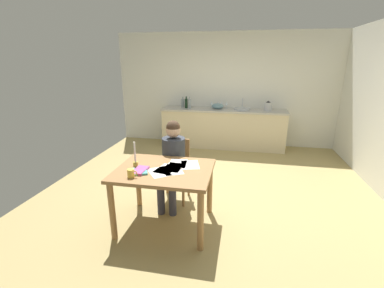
{
  "coord_description": "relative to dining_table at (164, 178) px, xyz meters",
  "views": [
    {
      "loc": [
        0.44,
        -3.82,
        1.96
      ],
      "look_at": [
        -0.23,
        -0.36,
        0.85
      ],
      "focal_mm": 24.7,
      "sensor_mm": 36.0,
      "label": 1
    }
  ],
  "objects": [
    {
      "name": "ground_plane",
      "position": [
        0.43,
        1.06,
        -0.65
      ],
      "size": [
        5.2,
        5.2,
        0.04
      ],
      "primitive_type": "cube",
      "color": "tan"
    },
    {
      "name": "wall_back",
      "position": [
        0.43,
        3.66,
        0.67
      ],
      "size": [
        5.2,
        0.12,
        2.6
      ],
      "primitive_type": "cube",
      "color": "silver",
      "rests_on": "ground"
    },
    {
      "name": "kitchen_counter",
      "position": [
        0.43,
        3.3,
        -0.18
      ],
      "size": [
        2.84,
        0.64,
        0.9
      ],
      "color": "beige",
      "rests_on": "ground"
    },
    {
      "name": "dining_table",
      "position": [
        0.0,
        0.0,
        0.0
      ],
      "size": [
        1.12,
        0.89,
        0.75
      ],
      "color": "#9E7042",
      "rests_on": "ground"
    },
    {
      "name": "chair_at_table",
      "position": [
        -0.04,
        0.68,
        -0.13
      ],
      "size": [
        0.41,
        0.41,
        0.89
      ],
      "color": "#9E7042",
      "rests_on": "ground"
    },
    {
      "name": "person_seated",
      "position": [
        -0.04,
        0.54,
        0.05
      ],
      "size": [
        0.32,
        0.59,
        1.19
      ],
      "color": "#333842",
      "rests_on": "ground"
    },
    {
      "name": "coffee_mug",
      "position": [
        -0.28,
        -0.29,
        0.16
      ],
      "size": [
        0.11,
        0.07,
        0.09
      ],
      "color": "#F2CC4C",
      "rests_on": "dining_table"
    },
    {
      "name": "candlestick",
      "position": [
        -0.36,
        0.03,
        0.2
      ],
      "size": [
        0.06,
        0.06,
        0.3
      ],
      "color": "gold",
      "rests_on": "dining_table"
    },
    {
      "name": "book_magazine",
      "position": [
        -0.25,
        -0.13,
        0.13
      ],
      "size": [
        0.15,
        0.24,
        0.03
      ],
      "primitive_type": "cube",
      "rotation": [
        0.0,
        0.0,
        -0.07
      ],
      "color": "#AE4E91",
      "rests_on": "dining_table"
    },
    {
      "name": "book_cookery",
      "position": [
        -0.25,
        -0.15,
        0.13
      ],
      "size": [
        0.25,
        0.26,
        0.02
      ],
      "primitive_type": "cube",
      "rotation": [
        0.0,
        0.0,
        0.42
      ],
      "color": "#4CAAA6",
      "rests_on": "dining_table"
    },
    {
      "name": "paper_letter",
      "position": [
        0.11,
        -0.01,
        0.12
      ],
      "size": [
        0.32,
        0.36,
        0.0
      ],
      "primitive_type": "cube",
      "rotation": [
        0.0,
        0.0,
        0.47
      ],
      "color": "white",
      "rests_on": "dining_table"
    },
    {
      "name": "paper_bill",
      "position": [
        -0.03,
        -0.1,
        0.12
      ],
      "size": [
        0.34,
        0.36,
        0.0
      ],
      "primitive_type": "cube",
      "rotation": [
        0.0,
        0.0,
        0.64
      ],
      "color": "white",
      "rests_on": "dining_table"
    },
    {
      "name": "paper_envelope",
      "position": [
        0.28,
        0.19,
        0.12
      ],
      "size": [
        0.28,
        0.34,
        0.0
      ],
      "primitive_type": "cube",
      "rotation": [
        0.0,
        0.0,
        0.28
      ],
      "color": "white",
      "rests_on": "dining_table"
    },
    {
      "name": "paper_receipt",
      "position": [
        0.12,
        0.2,
        0.12
      ],
      "size": [
        0.24,
        0.32,
        0.0
      ],
      "primitive_type": "cube",
      "rotation": [
        0.0,
        0.0,
        0.11
      ],
      "color": "white",
      "rests_on": "dining_table"
    },
    {
      "name": "paper_notice",
      "position": [
        0.1,
        0.07,
        0.12
      ],
      "size": [
        0.24,
        0.31,
        0.0
      ],
      "primitive_type": "cube",
      "rotation": [
        0.0,
        0.0,
        -0.09
      ],
      "color": "white",
      "rests_on": "dining_table"
    },
    {
      "name": "paper_flyer",
      "position": [
        0.03,
        0.0,
        0.12
      ],
      "size": [
        0.27,
        0.34,
        0.0
      ],
      "primitive_type": "cube",
      "rotation": [
        0.0,
        0.0,
        -0.23
      ],
      "color": "white",
      "rests_on": "dining_table"
    },
    {
      "name": "sink_unit",
      "position": [
        0.85,
        3.31,
        0.29
      ],
      "size": [
        0.36,
        0.36,
        0.24
      ],
      "color": "#B2B7BC",
      "rests_on": "kitchen_counter"
    },
    {
      "name": "bottle_oil",
      "position": [
        -0.55,
        3.38,
        0.37
      ],
      "size": [
        0.08,
        0.08,
        0.24
      ],
      "color": "#8C999E",
      "rests_on": "kitchen_counter"
    },
    {
      "name": "bottle_vinegar",
      "position": [
        -0.44,
        3.29,
        0.38
      ],
      "size": [
        0.07,
        0.07,
        0.27
      ],
      "color": "black",
      "rests_on": "kitchen_counter"
    },
    {
      "name": "bottle_wine_red",
      "position": [
        -0.35,
        3.23,
        0.38
      ],
      "size": [
        0.06,
        0.06,
        0.27
      ],
      "color": "#8C999E",
      "rests_on": "kitchen_counter"
    },
    {
      "name": "mixing_bowl",
      "position": [
        0.29,
        3.32,
        0.33
      ],
      "size": [
        0.27,
        0.27,
        0.12
      ],
      "primitive_type": "ellipsoid",
      "color": "#668C99",
      "rests_on": "kitchen_counter"
    },
    {
      "name": "stovetop_kettle",
      "position": [
        1.41,
        3.3,
        0.37
      ],
      "size": [
        0.18,
        0.18,
        0.22
      ],
      "color": "#B7BABF",
      "rests_on": "kitchen_counter"
    },
    {
      "name": "wine_glass_near_sink",
      "position": [
        0.49,
        3.45,
        0.38
      ],
      "size": [
        0.07,
        0.07,
        0.15
      ],
      "color": "silver",
      "rests_on": "kitchen_counter"
    },
    {
      "name": "wine_glass_by_kettle",
      "position": [
        0.37,
        3.45,
        0.38
      ],
      "size": [
        0.07,
        0.07,
        0.15
      ],
      "color": "silver",
      "rests_on": "kitchen_counter"
    },
    {
      "name": "wine_glass_back_left",
      "position": [
        0.29,
        3.45,
        0.38
      ],
      "size": [
        0.07,
        0.07,
        0.15
      ],
      "color": "silver",
      "rests_on": "kitchen_counter"
    },
    {
      "name": "wine_glass_back_right",
      "position": [
        0.13,
        3.45,
        0.38
      ],
      "size": [
        0.07,
        0.07,
        0.15
      ],
      "color": "silver",
      "rests_on": "kitchen_counter"
    }
  ]
}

